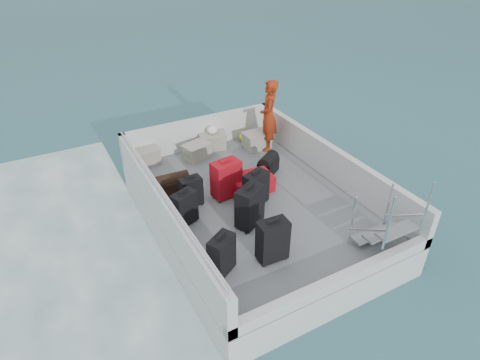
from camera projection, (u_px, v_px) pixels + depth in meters
The scene contains 22 objects.
ground at pixel (252, 225), 7.81m from camera, with size 160.00×160.00×0.00m, color #15434C.
ferry_hull at pixel (253, 213), 7.65m from camera, with size 3.60×5.00×0.60m, color silver.
deck at pixel (253, 199), 7.49m from camera, with size 3.30×4.70×0.02m, color slate.
deck_fittings at pixel (279, 186), 7.18m from camera, with size 3.60×5.00×0.90m.
suitcase_0 at pixel (222, 255), 5.73m from camera, with size 0.41×0.23×0.64m, color black.
suitcase_1 at pixel (185, 208), 6.71m from camera, with size 0.41×0.23×0.61m, color black.
suitcase_2 at pixel (191, 192), 7.17m from camera, with size 0.39×0.23×0.56m, color black.
suitcase_3 at pixel (273, 241), 5.95m from camera, with size 0.46×0.27×0.70m, color black.
suitcase_4 at pixel (250, 207), 6.66m from camera, with size 0.49×0.29×0.73m, color black.
suitcase_5 at pixel (226, 179), 7.39m from camera, with size 0.52×0.31×0.72m, color #AE0D18.
suitcase_7 at pixel (256, 189), 7.18m from camera, with size 0.46×0.26×0.64m, color black.
suitcase_8 at pixel (252, 183), 7.67m from camera, with size 0.52×0.78×0.31m, color #AE0D18.
duffel_0 at pixel (173, 186), 7.57m from camera, with size 0.60×0.30×0.32m, color black, non-canonical shape.
duffel_1 at pixel (230, 173), 7.97m from camera, with size 0.49×0.30×0.32m, color black, non-canonical shape.
duffel_2 at pixel (268, 166), 8.20m from camera, with size 0.47×0.30×0.32m, color black, non-canonical shape.
crate_0 at pixel (145, 158), 8.47m from camera, with size 0.56×0.39×0.34m, color #A29D8D.
crate_1 at pixel (197, 152), 8.70m from camera, with size 0.53×0.37×0.32m, color #A29D8D.
crate_2 at pixel (213, 141), 9.11m from camera, with size 0.56×0.38×0.34m, color #A29D8D.
crate_3 at pixel (257, 141), 9.12m from camera, with size 0.58×0.40×0.35m, color #A29D8D.
yellow_bag at pixel (245, 137), 9.44m from camera, with size 0.28×0.26×0.22m, color yellow.
white_bag at pixel (212, 131), 8.97m from camera, with size 0.24×0.24×0.18m, color white.
passenger at pixel (269, 116), 8.76m from camera, with size 0.59×0.38×1.60m, color red.
Camera 1 is at (-3.14, -5.27, 4.92)m, focal length 30.00 mm.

